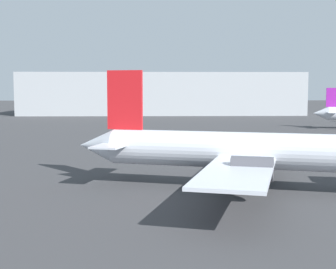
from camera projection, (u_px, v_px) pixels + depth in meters
name	position (u px, v px, depth m)	size (l,w,h in m)	color
airplane_at_gate	(259.00, 151.00, 38.38)	(31.38, 27.74, 9.67)	silver
terminal_building	(162.00, 94.00, 150.45)	(85.17, 22.74, 12.75)	#999EA3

